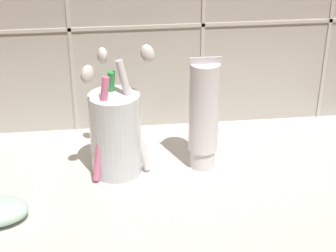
{
  "coord_description": "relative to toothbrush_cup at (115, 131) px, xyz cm",
  "views": [
    {
      "loc": [
        -12.02,
        -58.69,
        41.08
      ],
      "look_at": [
        -4.91,
        1.82,
        9.64
      ],
      "focal_mm": 60.0,
      "sensor_mm": 36.0,
      "label": 1
    }
  ],
  "objects": [
    {
      "name": "toothpaste_tube",
      "position": [
        11.7,
        -0.01,
        1.76
      ],
      "size": [
        3.98,
        3.79,
        15.34
      ],
      "color": "white",
      "rests_on": "sink_counter"
    },
    {
      "name": "sink_counter",
      "position": [
        11.31,
        -4.55,
        -6.87
      ],
      "size": [
        74.84,
        35.23,
        2.0
      ],
      "primitive_type": "cube",
      "color": "silver",
      "rests_on": "ground"
    },
    {
      "name": "toothbrush_cup",
      "position": [
        0.0,
        0.0,
        0.0
      ],
      "size": [
        9.5,
        8.66,
        17.65
      ],
      "color": "silver",
      "rests_on": "sink_counter"
    }
  ]
}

